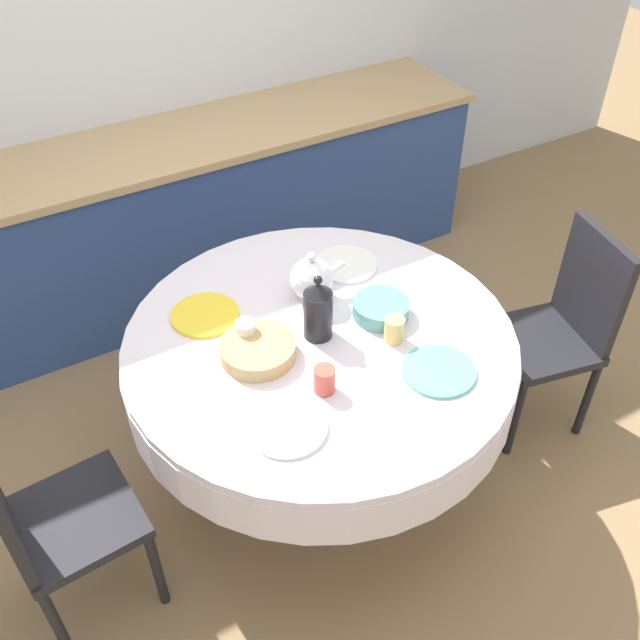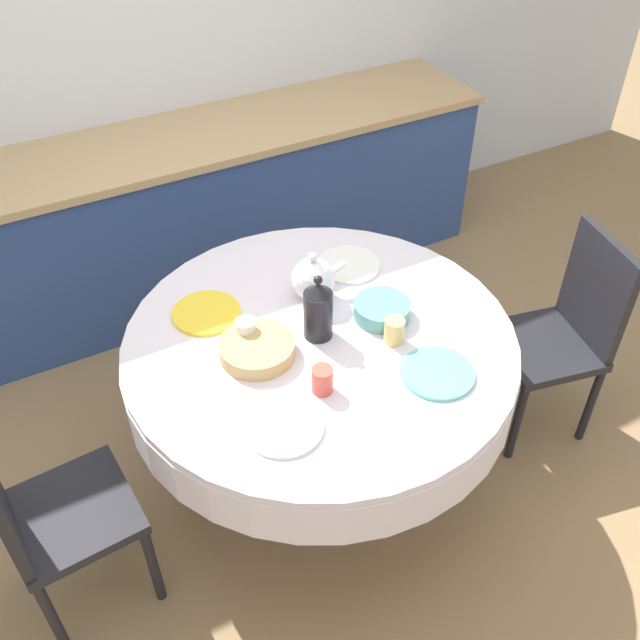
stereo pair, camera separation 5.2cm
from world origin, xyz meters
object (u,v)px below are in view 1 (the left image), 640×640
at_px(chair_right, 45,517).
at_px(teapot, 312,279).
at_px(chair_left, 560,324).
at_px(coffee_carafe, 319,310).

height_order(chair_right, teapot, teapot).
bearing_deg(teapot, chair_right, -165.88).
bearing_deg(teapot, chair_left, -23.47).
xyz_separation_m(coffee_carafe, teapot, (0.08, 0.19, -0.02)).
distance_m(chair_left, teapot, 1.09).
height_order(chair_left, chair_right, same).
relative_size(coffee_carafe, teapot, 1.17).
xyz_separation_m(chair_left, coffee_carafe, (-1.04, 0.22, 0.35)).
bearing_deg(chair_left, teapot, 77.89).
xyz_separation_m(chair_right, teapot, (1.14, 0.29, 0.33)).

